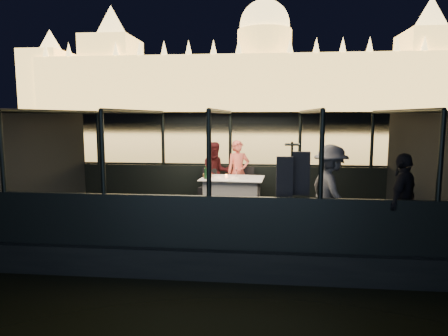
# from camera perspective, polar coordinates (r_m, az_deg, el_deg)

# --- Properties ---
(river_water) EXTENTS (500.00, 500.00, 0.00)m
(river_water) POSITION_cam_1_polar(r_m,az_deg,el_deg) (88.45, 5.33, 5.74)
(river_water) COLOR black
(river_water) RESTS_ON ground
(boat_hull) EXTENTS (8.60, 4.40, 1.00)m
(boat_hull) POSITION_cam_1_polar(r_m,az_deg,el_deg) (8.88, -0.27, -10.31)
(boat_hull) COLOR black
(boat_hull) RESTS_ON river_water
(boat_deck) EXTENTS (8.00, 4.00, 0.04)m
(boat_deck) POSITION_cam_1_polar(r_m,az_deg,el_deg) (8.74, -0.27, -7.31)
(boat_deck) COLOR black
(boat_deck) RESTS_ON boat_hull
(gunwale_port) EXTENTS (8.00, 0.08, 0.90)m
(gunwale_port) POSITION_cam_1_polar(r_m,az_deg,el_deg) (10.59, 0.89, -2.09)
(gunwale_port) COLOR black
(gunwale_port) RESTS_ON boat_deck
(gunwale_starboard) EXTENTS (8.00, 0.08, 0.90)m
(gunwale_starboard) POSITION_cam_1_polar(r_m,az_deg,el_deg) (6.70, -2.13, -7.78)
(gunwale_starboard) COLOR black
(gunwale_starboard) RESTS_ON boat_deck
(cabin_glass_port) EXTENTS (8.00, 0.02, 1.40)m
(cabin_glass_port) POSITION_cam_1_polar(r_m,az_deg,el_deg) (10.46, 0.90, 4.13)
(cabin_glass_port) COLOR #99B2B2
(cabin_glass_port) RESTS_ON gunwale_port
(cabin_glass_starboard) EXTENTS (8.00, 0.02, 1.40)m
(cabin_glass_starboard) POSITION_cam_1_polar(r_m,az_deg,el_deg) (6.50, -2.18, 2.05)
(cabin_glass_starboard) COLOR #99B2B2
(cabin_glass_starboard) RESTS_ON gunwale_starboard
(cabin_roof_glass) EXTENTS (8.00, 4.00, 0.02)m
(cabin_roof_glass) POSITION_cam_1_polar(r_m,az_deg,el_deg) (8.45, -0.28, 8.07)
(cabin_roof_glass) COLOR #99B2B2
(cabin_roof_glass) RESTS_ON boat_deck
(end_wall_fore) EXTENTS (0.02, 4.00, 2.30)m
(end_wall_fore) POSITION_cam_1_polar(r_m,az_deg,el_deg) (9.79, -24.24, 0.59)
(end_wall_fore) COLOR black
(end_wall_fore) RESTS_ON boat_deck
(end_wall_aft) EXTENTS (0.02, 4.00, 2.30)m
(end_wall_aft) POSITION_cam_1_polar(r_m,az_deg,el_deg) (9.02, 25.90, -0.04)
(end_wall_aft) COLOR black
(end_wall_aft) RESTS_ON boat_deck
(canopy_ribs) EXTENTS (8.00, 4.00, 2.30)m
(canopy_ribs) POSITION_cam_1_polar(r_m,az_deg,el_deg) (8.52, -0.28, 0.32)
(canopy_ribs) COLOR black
(canopy_ribs) RESTS_ON boat_deck
(embankment) EXTENTS (400.00, 140.00, 6.00)m
(embankment) POSITION_cam_1_polar(r_m,az_deg,el_deg) (218.41, 5.70, 7.05)
(embankment) COLOR #423D33
(embankment) RESTS_ON ground
(parliament_building) EXTENTS (220.00, 32.00, 60.00)m
(parliament_building) POSITION_cam_1_polar(r_m,az_deg,el_deg) (185.28, 5.77, 15.65)
(parliament_building) COLOR #F2D18C
(parliament_building) RESTS_ON embankment
(dining_table_central) EXTENTS (1.51, 1.14, 0.77)m
(dining_table_central) POSITION_cam_1_polar(r_m,az_deg,el_deg) (9.43, 1.21, -3.69)
(dining_table_central) COLOR silver
(dining_table_central) RESTS_ON boat_deck
(chair_port_left) EXTENTS (0.52, 0.52, 0.87)m
(chair_port_left) POSITION_cam_1_polar(r_m,az_deg,el_deg) (10.03, -2.22, -2.64)
(chair_port_left) COLOR black
(chair_port_left) RESTS_ON boat_deck
(chair_port_right) EXTENTS (0.43, 0.43, 0.91)m
(chair_port_right) POSITION_cam_1_polar(r_m,az_deg,el_deg) (10.07, 3.09, -2.60)
(chair_port_right) COLOR black
(chair_port_right) RESTS_ON boat_deck
(coat_stand) EXTENTS (0.53, 0.43, 1.78)m
(coat_stand) POSITION_cam_1_polar(r_m,az_deg,el_deg) (6.90, 9.56, -3.60)
(coat_stand) COLOR black
(coat_stand) RESTS_ON boat_deck
(person_woman_coral) EXTENTS (0.67, 0.55, 1.60)m
(person_woman_coral) POSITION_cam_1_polar(r_m,az_deg,el_deg) (10.07, 2.04, -0.87)
(person_woman_coral) COLOR #E96655
(person_woman_coral) RESTS_ON boat_deck
(person_man_maroon) EXTENTS (0.88, 0.77, 1.55)m
(person_man_maroon) POSITION_cam_1_polar(r_m,az_deg,el_deg) (10.16, -1.20, -0.79)
(person_man_maroon) COLOR #3F1114
(person_man_maroon) RESTS_ON boat_deck
(passenger_stripe) EXTENTS (0.93, 1.24, 1.71)m
(passenger_stripe) POSITION_cam_1_polar(r_m,az_deg,el_deg) (7.45, 14.90, -3.32)
(passenger_stripe) COLOR silver
(passenger_stripe) RESTS_ON boat_deck
(passenger_dark) EXTENTS (0.89, 1.01, 1.62)m
(passenger_dark) POSITION_cam_1_polar(r_m,az_deg,el_deg) (7.21, 24.16, -4.09)
(passenger_dark) COLOR black
(passenger_dark) RESTS_ON boat_deck
(wine_bottle) EXTENTS (0.08, 0.08, 0.31)m
(wine_bottle) POSITION_cam_1_polar(r_m,az_deg,el_deg) (9.17, -2.65, -0.66)
(wine_bottle) COLOR #12331C
(wine_bottle) RESTS_ON dining_table_central
(bread_basket) EXTENTS (0.24, 0.24, 0.09)m
(bread_basket) POSITION_cam_1_polar(r_m,az_deg,el_deg) (9.46, -2.39, -1.07)
(bread_basket) COLOR olive
(bread_basket) RESTS_ON dining_table_central
(amber_candle) EXTENTS (0.07, 0.07, 0.08)m
(amber_candle) POSITION_cam_1_polar(r_m,az_deg,el_deg) (9.36, 0.33, -1.16)
(amber_candle) COLOR #FF843F
(amber_candle) RESTS_ON dining_table_central
(plate_near) EXTENTS (0.31, 0.31, 0.01)m
(plate_near) POSITION_cam_1_polar(r_m,az_deg,el_deg) (9.24, 2.76, -1.48)
(plate_near) COLOR white
(plate_near) RESTS_ON dining_table_central
(plate_far) EXTENTS (0.24, 0.24, 0.01)m
(plate_far) POSITION_cam_1_polar(r_m,az_deg,el_deg) (9.63, -1.22, -1.11)
(plate_far) COLOR white
(plate_far) RESTS_ON dining_table_central
(wine_glass_white) EXTENTS (0.09, 0.09, 0.20)m
(wine_glass_white) POSITION_cam_1_polar(r_m,az_deg,el_deg) (9.23, -2.45, -0.95)
(wine_glass_white) COLOR white
(wine_glass_white) RESTS_ON dining_table_central
(wine_glass_red) EXTENTS (0.09, 0.09, 0.20)m
(wine_glass_red) POSITION_cam_1_polar(r_m,az_deg,el_deg) (9.56, 1.80, -0.65)
(wine_glass_red) COLOR silver
(wine_glass_red) RESTS_ON dining_table_central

